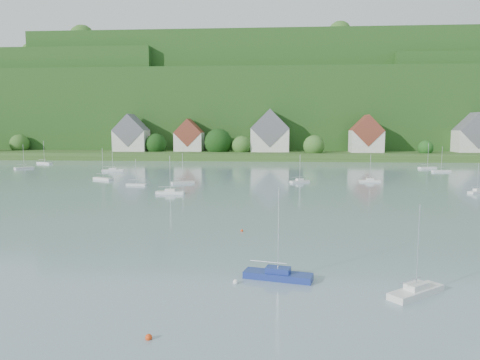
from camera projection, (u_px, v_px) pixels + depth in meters
The scene contains 13 objects.
far_shore_strip at pixel (259, 153), 209.56m from camera, with size 600.00×60.00×3.00m, color #2F4B1C.
forested_ridge at pixel (263, 111), 274.93m from camera, with size 620.00×181.22×69.89m.
village_building_0 at pixel (131, 136), 199.73m from camera, with size 14.00×10.40×16.00m.
village_building_1 at pixel (189, 138), 199.99m from camera, with size 12.00×9.36×14.00m.
village_building_2 at pixel (270, 134), 196.29m from camera, with size 16.00×11.44×18.00m.
village_building_3 at pixel (366, 137), 191.51m from camera, with size 13.00×10.40×15.50m.
village_building_4 at pixel (474, 136), 192.19m from camera, with size 15.00×10.40×16.50m.
near_sailboat_1 at pixel (278, 274), 42.34m from camera, with size 6.53×3.21×8.49m.
near_sailboat_3 at pixel (416, 291), 38.26m from camera, with size 5.41×4.79×7.65m.
mooring_buoy_0 at pixel (149, 339), 30.45m from camera, with size 0.47×0.47×0.47m, color #EC4314.
mooring_buoy_1 at pixel (236, 284), 41.20m from camera, with size 0.50×0.50×0.50m, color white.
mooring_buoy_3 at pixel (242, 231), 61.44m from camera, with size 0.38×0.38×0.38m, color #EC4314.
far_sailboat_cluster at pixel (269, 174), 130.54m from camera, with size 190.11×73.50×8.71m.
Camera 1 is at (6.67, -9.61, 14.04)m, focal length 34.53 mm.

